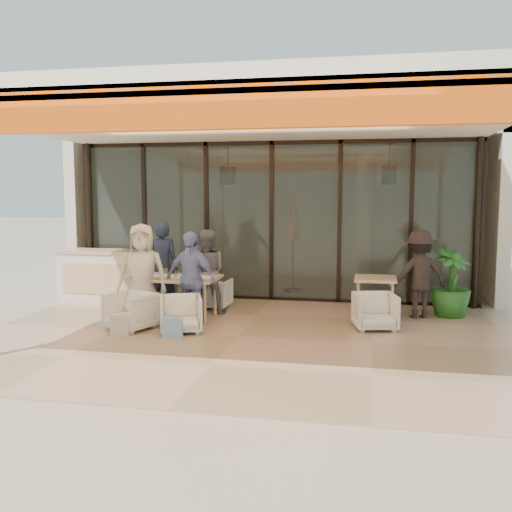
{
  "coord_description": "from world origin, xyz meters",
  "views": [
    {
      "loc": [
        1.94,
        -8.25,
        2.22
      ],
      "look_at": [
        0.1,
        0.9,
        1.15
      ],
      "focal_mm": 40.0,
      "sensor_mm": 36.0,
      "label": 1
    }
  ],
  "objects_px": {
    "potted_palm": "(451,283)",
    "side_table": "(375,283)",
    "diner_navy": "(161,267)",
    "diner_cream": "(142,274)",
    "diner_grey": "(206,272)",
    "diner_periwinkle": "(190,279)",
    "chair_far_left": "(171,289)",
    "dining_table": "(175,280)",
    "standing_woman": "(419,275)",
    "chair_near_left": "(131,310)",
    "chair_far_right": "(214,292)",
    "chair_near_right": "(181,312)",
    "side_chair": "(375,310)",
    "host_counter": "(105,275)"
  },
  "relations": [
    {
      "from": "potted_palm",
      "to": "chair_near_right",
      "type": "bearing_deg",
      "value": -155.19
    },
    {
      "from": "chair_near_right",
      "to": "host_counter",
      "type": "bearing_deg",
      "value": 116.54
    },
    {
      "from": "standing_woman",
      "to": "diner_cream",
      "type": "bearing_deg",
      "value": -0.51
    },
    {
      "from": "potted_palm",
      "to": "host_counter",
      "type": "bearing_deg",
      "value": 178.12
    },
    {
      "from": "diner_navy",
      "to": "side_table",
      "type": "relative_size",
      "value": 2.27
    },
    {
      "from": "chair_far_left",
      "to": "potted_palm",
      "type": "relative_size",
      "value": 0.55
    },
    {
      "from": "chair_near_right",
      "to": "diner_navy",
      "type": "distance_m",
      "value": 1.71
    },
    {
      "from": "chair_near_right",
      "to": "diner_periwinkle",
      "type": "distance_m",
      "value": 0.68
    },
    {
      "from": "dining_table",
      "to": "side_chair",
      "type": "relative_size",
      "value": 2.27
    },
    {
      "from": "chair_far_right",
      "to": "side_table",
      "type": "xyz_separation_m",
      "value": [
        2.98,
        -0.37,
        0.32
      ]
    },
    {
      "from": "diner_cream",
      "to": "diner_periwinkle",
      "type": "height_order",
      "value": "diner_cream"
    },
    {
      "from": "diner_cream",
      "to": "side_chair",
      "type": "bearing_deg",
      "value": -7.75
    },
    {
      "from": "chair_near_left",
      "to": "diner_periwinkle",
      "type": "xyz_separation_m",
      "value": [
        0.84,
        0.5,
        0.44
      ]
    },
    {
      "from": "diner_periwinkle",
      "to": "diner_grey",
      "type": "bearing_deg",
      "value": 105.67
    },
    {
      "from": "dining_table",
      "to": "standing_woman",
      "type": "distance_m",
      "value": 4.24
    },
    {
      "from": "standing_woman",
      "to": "potted_palm",
      "type": "height_order",
      "value": "standing_woman"
    },
    {
      "from": "side_table",
      "to": "potted_palm",
      "type": "distance_m",
      "value": 1.37
    },
    {
      "from": "chair_near_left",
      "to": "diner_grey",
      "type": "relative_size",
      "value": 0.44
    },
    {
      "from": "diner_cream",
      "to": "diner_periwinkle",
      "type": "bearing_deg",
      "value": -11.93
    },
    {
      "from": "diner_navy",
      "to": "side_table",
      "type": "xyz_separation_m",
      "value": [
        3.82,
        0.13,
        -0.21
      ]
    },
    {
      "from": "diner_cream",
      "to": "chair_near_right",
      "type": "bearing_deg",
      "value": -42.69
    },
    {
      "from": "potted_palm",
      "to": "side_chair",
      "type": "bearing_deg",
      "value": -137.25
    },
    {
      "from": "diner_navy",
      "to": "potted_palm",
      "type": "bearing_deg",
      "value": 165.03
    },
    {
      "from": "chair_far_right",
      "to": "chair_near_right",
      "type": "bearing_deg",
      "value": 92.39
    },
    {
      "from": "chair_near_left",
      "to": "potted_palm",
      "type": "bearing_deg",
      "value": 42.93
    },
    {
      "from": "dining_table",
      "to": "standing_woman",
      "type": "height_order",
      "value": "standing_woman"
    },
    {
      "from": "dining_table",
      "to": "chair_near_left",
      "type": "height_order",
      "value": "dining_table"
    },
    {
      "from": "chair_far_right",
      "to": "potted_palm",
      "type": "xyz_separation_m",
      "value": [
        4.28,
        0.08,
        0.31
      ]
    },
    {
      "from": "host_counter",
      "to": "chair_far_right",
      "type": "height_order",
      "value": "host_counter"
    },
    {
      "from": "side_chair",
      "to": "chair_near_right",
      "type": "bearing_deg",
      "value": -177.96
    },
    {
      "from": "diner_navy",
      "to": "diner_periwinkle",
      "type": "bearing_deg",
      "value": 111.6
    },
    {
      "from": "chair_far_right",
      "to": "standing_woman",
      "type": "xyz_separation_m",
      "value": [
        3.73,
        -0.13,
        0.46
      ]
    },
    {
      "from": "diner_grey",
      "to": "diner_cream",
      "type": "bearing_deg",
      "value": 31.02
    },
    {
      "from": "dining_table",
      "to": "diner_navy",
      "type": "xyz_separation_m",
      "value": [
        -0.41,
        0.44,
        0.16
      ]
    },
    {
      "from": "chair_far_left",
      "to": "diner_cream",
      "type": "distance_m",
      "value": 1.49
    },
    {
      "from": "chair_far_left",
      "to": "chair_near_left",
      "type": "xyz_separation_m",
      "value": [
        0.0,
        -1.9,
        -0.0
      ]
    },
    {
      "from": "diner_periwinkle",
      "to": "side_chair",
      "type": "xyz_separation_m",
      "value": [
        2.98,
        0.28,
        -0.45
      ]
    },
    {
      "from": "chair_far_left",
      "to": "standing_woman",
      "type": "relative_size",
      "value": 0.44
    },
    {
      "from": "diner_navy",
      "to": "diner_periwinkle",
      "type": "distance_m",
      "value": 1.23
    },
    {
      "from": "dining_table",
      "to": "chair_near_left",
      "type": "bearing_deg",
      "value": -113.43
    },
    {
      "from": "host_counter",
      "to": "chair_near_left",
      "type": "bearing_deg",
      "value": -55.38
    },
    {
      "from": "chair_far_right",
      "to": "dining_table",
      "type": "bearing_deg",
      "value": 68.12
    },
    {
      "from": "diner_navy",
      "to": "side_table",
      "type": "bearing_deg",
      "value": 160.52
    },
    {
      "from": "potted_palm",
      "to": "side_table",
      "type": "bearing_deg",
      "value": -160.89
    },
    {
      "from": "side_table",
      "to": "diner_navy",
      "type": "bearing_deg",
      "value": -178.05
    },
    {
      "from": "chair_far_left",
      "to": "standing_woman",
      "type": "xyz_separation_m",
      "value": [
        4.57,
        -0.13,
        0.43
      ]
    },
    {
      "from": "chair_far_left",
      "to": "side_table",
      "type": "distance_m",
      "value": 3.85
    },
    {
      "from": "chair_far_right",
      "to": "side_table",
      "type": "relative_size",
      "value": 0.84
    },
    {
      "from": "diner_navy",
      "to": "diner_cream",
      "type": "xyz_separation_m",
      "value": [
        0.0,
        -0.9,
        -0.0
      ]
    },
    {
      "from": "diner_grey",
      "to": "diner_periwinkle",
      "type": "xyz_separation_m",
      "value": [
        0.0,
        -0.9,
        0.02
      ]
    }
  ]
}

